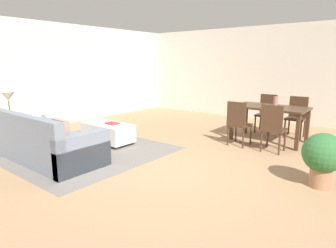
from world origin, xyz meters
TOP-DOWN VIEW (x-y plane):
  - ground_plane at (0.00, 0.00)m, footprint 10.80×10.80m
  - wall_back at (0.00, 5.00)m, footprint 9.00×0.12m
  - wall_left at (-4.50, 0.50)m, footprint 0.12×11.00m
  - area_rug at (-1.95, -0.24)m, footprint 3.00×2.80m
  - couch at (-1.93, -0.97)m, footprint 2.15×0.98m
  - ottoman_table at (-1.96, 0.43)m, footprint 1.13×0.56m
  - side_table at (-3.31, -0.93)m, footprint 0.40×0.40m
  - table_lamp at (-3.31, -0.93)m, footprint 0.26×0.26m
  - dining_table at (0.64, 2.72)m, footprint 1.51×0.85m
  - dining_chair_near_left at (0.29, 1.94)m, footprint 0.41×0.41m
  - dining_chair_near_right at (0.99, 1.94)m, footprint 0.41×0.41m
  - dining_chair_far_left at (0.29, 3.50)m, footprint 0.41×0.41m
  - dining_chair_far_right at (0.99, 3.48)m, footprint 0.41×0.41m
  - vase_centerpiece at (0.73, 2.77)m, footprint 0.10×0.10m
  - book_on_ottoman at (-1.84, 0.46)m, footprint 0.26×0.20m
  - potted_plant at (2.07, 0.80)m, footprint 0.54×0.54m

SIDE VIEW (x-z plane):
  - ground_plane at x=0.00m, z-range 0.00..0.00m
  - area_rug at x=-1.95m, z-range 0.00..0.01m
  - ottoman_table at x=-1.96m, z-range 0.03..0.45m
  - couch at x=-1.93m, z-range -0.14..0.72m
  - book_on_ottoman at x=-1.84m, z-range 0.42..0.45m
  - potted_plant at x=2.07m, z-range 0.07..0.83m
  - side_table at x=-3.31m, z-range 0.17..0.75m
  - dining_chair_near_left at x=0.29m, z-range 0.06..0.98m
  - dining_chair_near_right at x=0.99m, z-range 0.06..0.98m
  - dining_chair_far_left at x=0.29m, z-range 0.06..0.98m
  - dining_chair_far_right at x=0.99m, z-range 0.06..0.98m
  - dining_table at x=0.64m, z-range 0.28..1.04m
  - vase_centerpiece at x=0.73m, z-range 0.76..0.97m
  - table_lamp at x=-3.31m, z-range 0.73..1.26m
  - wall_back at x=0.00m, z-range 0.00..2.70m
  - wall_left at x=-4.50m, z-range 0.00..2.70m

